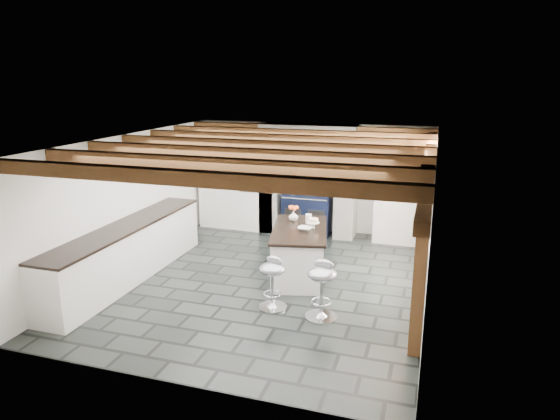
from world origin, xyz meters
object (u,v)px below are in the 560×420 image
(range_cooker, at_px, (308,212))
(kitchen_island, at_px, (300,252))
(bar_stool_near, at_px, (322,283))
(bar_stool_far, at_px, (273,277))

(range_cooker, bearing_deg, kitchen_island, -78.94)
(range_cooker, bearing_deg, bar_stool_near, -72.78)
(kitchen_island, height_order, bar_stool_far, kitchen_island)
(range_cooker, height_order, bar_stool_far, range_cooker)
(kitchen_island, relative_size, bar_stool_near, 2.19)
(range_cooker, height_order, kitchen_island, kitchen_island)
(bar_stool_near, height_order, bar_stool_far, bar_stool_near)
(range_cooker, xyz_separation_m, kitchen_island, (0.45, -2.32, -0.04))
(range_cooker, relative_size, bar_stool_near, 1.21)
(kitchen_island, xyz_separation_m, bar_stool_far, (-0.04, -1.29, 0.05))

